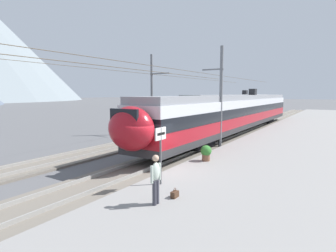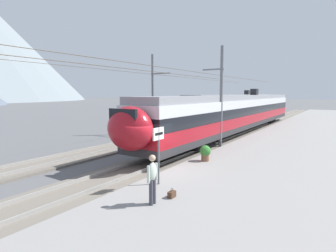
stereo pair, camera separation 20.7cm
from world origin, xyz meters
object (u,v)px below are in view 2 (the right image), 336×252
at_px(train_far_track, 236,105).
at_px(handbag_beside_passenger, 172,194).
at_px(catenary_mast_mid, 220,96).
at_px(platform_sign, 158,143).
at_px(potted_plant_platform_edge, 205,152).
at_px(train_near_platform, 238,112).
at_px(catenary_mast_far_side, 154,93).
at_px(passenger_walking, 152,177).

distance_m(train_far_track, handbag_beside_passenger, 33.88).
xyz_separation_m(catenary_mast_mid, platform_sign, (-9.88, -1.49, -1.81)).
distance_m(train_far_track, potted_plant_platform_edge, 28.24).
bearing_deg(platform_sign, train_near_platform, 8.89).
relative_size(train_far_track, catenary_mast_far_side, 0.83).
xyz_separation_m(train_far_track, catenary_mast_far_side, (-18.86, 1.74, 1.83)).
height_order(catenary_mast_mid, potted_plant_platform_edge, catenary_mast_mid).
relative_size(catenary_mast_mid, passenger_walking, 22.83).
distance_m(passenger_walking, potted_plant_platform_edge, 6.44).
height_order(train_near_platform, potted_plant_platform_edge, train_near_platform).
bearing_deg(catenary_mast_far_side, handbag_beside_passenger, -141.68).
xyz_separation_m(train_near_platform, catenary_mast_far_side, (-4.76, 6.87, 1.82)).
bearing_deg(train_far_track, passenger_walking, -165.11).
xyz_separation_m(train_far_track, passenger_walking, (-33.44, -8.89, -0.95)).
bearing_deg(handbag_beside_passenger, catenary_mast_mid, 14.17).
bearing_deg(passenger_walking, catenary_mast_mid, 12.14).
bearing_deg(train_near_platform, passenger_walking, -169.00).
bearing_deg(catenary_mast_far_side, potted_plant_platform_edge, -130.86).
bearing_deg(platform_sign, catenary_mast_mid, 8.60).
bearing_deg(catenary_mast_mid, passenger_walking, -167.86).
height_order(passenger_walking, potted_plant_platform_edge, passenger_walking).
bearing_deg(train_near_platform, catenary_mast_far_side, 124.76).
height_order(platform_sign, passenger_walking, platform_sign).
bearing_deg(passenger_walking, potted_plant_platform_edge, 9.78).
height_order(train_far_track, potted_plant_platform_edge, train_far_track).
distance_m(platform_sign, potted_plant_platform_edge, 4.71).
bearing_deg(platform_sign, potted_plant_platform_edge, 1.02).
relative_size(train_near_platform, potted_plant_platform_edge, 38.93).
bearing_deg(passenger_walking, train_near_platform, 11.00).
height_order(passenger_walking, handbag_beside_passenger, passenger_walking).
relative_size(catenary_mast_mid, handbag_beside_passenger, 108.96).
xyz_separation_m(train_near_platform, potted_plant_platform_edge, (-13.01, -2.67, -1.40)).
xyz_separation_m(catenary_mast_far_side, potted_plant_platform_edge, (-8.25, -9.53, -3.22)).
distance_m(passenger_walking, handbag_beside_passenger, 1.21).
bearing_deg(train_far_track, platform_sign, -166.03).
relative_size(catenary_mast_mid, platform_sign, 16.51).
distance_m(train_near_platform, catenary_mast_far_side, 8.55).
relative_size(train_far_track, handbag_beside_passenger, 90.53).
height_order(train_far_track, catenary_mast_mid, catenary_mast_mid).
bearing_deg(handbag_beside_passenger, train_near_platform, 12.15).
distance_m(train_near_platform, train_far_track, 15.00).
distance_m(train_near_platform, potted_plant_platform_edge, 13.36).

